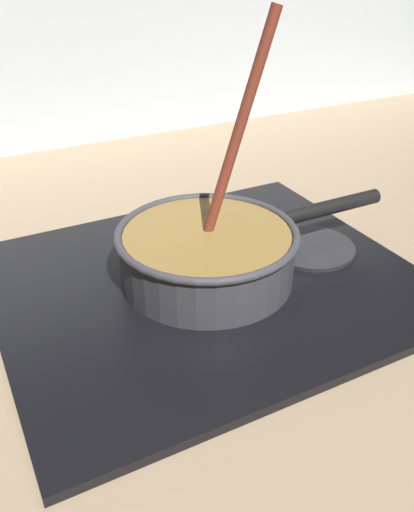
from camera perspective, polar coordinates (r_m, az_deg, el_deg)
The scene contains 6 objects.
ground at distance 0.70m, azimuth 7.73°, elevation -8.24°, with size 2.40×1.60×0.04m, color #9E8466.
backsplash_wall at distance 1.28m, azimuth -13.38°, elevation 23.50°, with size 2.40×0.02×0.55m, color silver.
hob_plate at distance 0.75m, azimuth 0.00°, elevation -2.70°, with size 0.56×0.48×0.01m, color black.
burner_ring at distance 0.74m, azimuth 0.00°, elevation -2.05°, with size 0.20×0.20×0.01m, color #592D0C.
spare_burner at distance 0.83m, azimuth 10.83°, elevation 0.94°, with size 0.14×0.14×0.01m, color #262628.
cooking_pan at distance 0.72m, azimuth 0.18°, elevation 0.47°, with size 0.42×0.25×0.34m.
Camera 1 is at (-0.33, -0.44, 0.42)m, focal length 37.73 mm.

